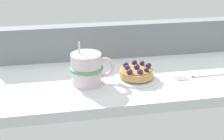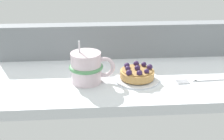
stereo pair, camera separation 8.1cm
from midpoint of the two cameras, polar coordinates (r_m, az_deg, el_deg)
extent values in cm
cube|color=silver|center=(87.16, 5.41, -1.86)|extent=(82.61, 36.22, 2.85)
cube|color=gray|center=(98.86, 4.14, 5.72)|extent=(80.96, 5.16, 11.36)
cylinder|color=silver|center=(83.68, 7.65, -1.71)|extent=(12.76, 12.76, 0.81)
cylinder|color=silver|center=(83.77, 7.64, -1.84)|extent=(7.02, 7.02, 0.41)
cylinder|color=tan|center=(83.10, 7.70, -0.83)|extent=(9.60, 9.60, 2.00)
cylinder|color=#A37942|center=(82.63, 7.74, -0.10)|extent=(8.45, 8.45, 0.30)
sphere|color=#331E47|center=(82.38, 7.77, 0.31)|extent=(1.65, 1.65, 1.65)
sphere|color=#331E47|center=(83.59, 10.10, 0.51)|extent=(1.65, 1.65, 1.65)
sphere|color=#331E47|center=(85.17, 8.92, 1.02)|extent=(1.50, 1.50, 1.50)
sphere|color=#331E47|center=(85.44, 7.48, 1.10)|extent=(1.63, 1.63, 1.63)
sphere|color=#331E47|center=(83.90, 5.95, 0.83)|extent=(1.60, 1.60, 1.60)
sphere|color=#331E47|center=(82.07, 5.58, 0.23)|extent=(1.49, 1.49, 1.49)
sphere|color=#331E47|center=(79.61, 6.56, -0.59)|extent=(1.66, 1.66, 1.66)
sphere|color=#331E47|center=(79.62, 8.27, -0.68)|extent=(1.62, 1.62, 1.62)
sphere|color=#331E47|center=(80.94, 9.62, -0.33)|extent=(1.46, 1.46, 1.46)
cylinder|color=silver|center=(80.17, -2.16, 0.39)|extent=(8.28, 8.28, 8.62)
torus|color=#569960|center=(80.09, -2.16, 0.53)|extent=(9.36, 9.36, 1.03)
torus|color=silver|center=(80.47, 1.39, 0.49)|extent=(5.97, 1.15, 5.97)
cylinder|color=silver|center=(78.94, -3.44, 3.81)|extent=(0.55, 1.42, 5.57)
cube|color=silver|center=(88.75, 21.40, -1.77)|extent=(10.37, 1.34, 0.60)
cube|color=silver|center=(86.42, 18.39, -2.00)|extent=(1.23, 0.63, 0.60)
cube|color=silver|center=(85.89, 15.98, -1.85)|extent=(3.51, 0.46, 0.60)
cube|color=silver|center=(85.29, 16.16, -2.06)|extent=(3.51, 0.46, 0.60)
cube|color=silver|center=(84.69, 16.35, -2.27)|extent=(3.51, 0.46, 0.60)
cube|color=silver|center=(84.09, 16.54, -2.48)|extent=(3.51, 0.46, 0.60)
camera|label=1|loc=(0.04, -87.14, 1.24)|focal=47.11mm
camera|label=2|loc=(0.04, 92.86, -1.24)|focal=47.11mm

